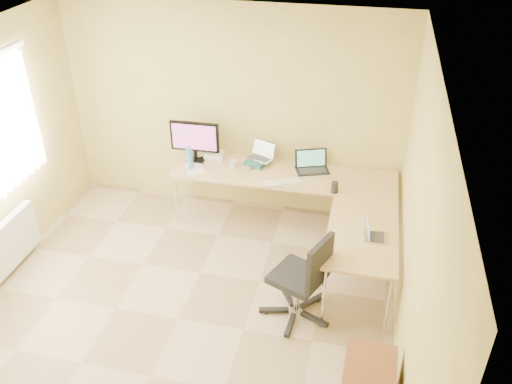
% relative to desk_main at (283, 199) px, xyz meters
% --- Properties ---
extents(floor, '(4.50, 4.50, 0.00)m').
position_rel_desk_main_xyz_m(floor, '(-0.72, -1.85, -0.36)').
color(floor, tan).
rests_on(floor, ground).
extents(ceiling, '(4.50, 4.50, 0.00)m').
position_rel_desk_main_xyz_m(ceiling, '(-0.72, -1.85, 2.24)').
color(ceiling, white).
rests_on(ceiling, ground).
extents(wall_back, '(4.50, 0.00, 4.50)m').
position_rel_desk_main_xyz_m(wall_back, '(-0.72, 0.40, 0.93)').
color(wall_back, tan).
rests_on(wall_back, ground).
extents(wall_right, '(0.00, 4.50, 4.50)m').
position_rel_desk_main_xyz_m(wall_right, '(1.38, -1.85, 0.93)').
color(wall_right, tan).
rests_on(wall_right, ground).
extents(desk_main, '(2.65, 0.70, 0.73)m').
position_rel_desk_main_xyz_m(desk_main, '(0.00, 0.00, 0.00)').
color(desk_main, tan).
rests_on(desk_main, ground).
extents(desk_return, '(0.70, 1.30, 0.73)m').
position_rel_desk_main_xyz_m(desk_return, '(0.98, -1.00, 0.00)').
color(desk_return, tan).
rests_on(desk_return, ground).
extents(monitor, '(0.61, 0.21, 0.52)m').
position_rel_desk_main_xyz_m(monitor, '(-1.13, 0.09, 0.62)').
color(monitor, black).
rests_on(monitor, desk_main).
extents(book_stack, '(0.33, 0.38, 0.05)m').
position_rel_desk_main_xyz_m(book_stack, '(-0.36, 0.20, 0.39)').
color(book_stack, '#215953').
rests_on(book_stack, desk_main).
extents(laptop_center, '(0.37, 0.33, 0.20)m').
position_rel_desk_main_xyz_m(laptop_center, '(-0.34, 0.20, 0.52)').
color(laptop_center, '#B5B2C4').
rests_on(laptop_center, desk_main).
extents(laptop_black, '(0.46, 0.40, 0.24)m').
position_rel_desk_main_xyz_m(laptop_black, '(0.32, 0.14, 0.49)').
color(laptop_black, black).
rests_on(laptop_black, desk_main).
extents(keyboard, '(0.44, 0.29, 0.02)m').
position_rel_desk_main_xyz_m(keyboard, '(0.02, -0.22, 0.37)').
color(keyboard, silver).
rests_on(keyboard, desk_main).
extents(mouse, '(0.12, 0.09, 0.04)m').
position_rel_desk_main_xyz_m(mouse, '(-0.03, -0.30, 0.38)').
color(mouse, silver).
rests_on(mouse, desk_main).
extents(mug, '(0.11, 0.11, 0.10)m').
position_rel_desk_main_xyz_m(mug, '(-0.63, 0.00, 0.42)').
color(mug, silver).
rests_on(mug, desk_main).
extents(cd_stack, '(0.17, 0.17, 0.03)m').
position_rel_desk_main_xyz_m(cd_stack, '(-0.46, 0.01, 0.38)').
color(cd_stack, beige).
rests_on(cd_stack, desk_main).
extents(water_bottle, '(0.08, 0.08, 0.28)m').
position_rel_desk_main_xyz_m(water_bottle, '(-1.13, -0.13, 0.51)').
color(water_bottle, '#4F8CBB').
rests_on(water_bottle, desk_main).
extents(papers, '(0.31, 0.35, 0.01)m').
position_rel_desk_main_xyz_m(papers, '(-1.08, -0.11, 0.37)').
color(papers, white).
rests_on(papers, desk_main).
extents(white_box, '(0.24, 0.18, 0.09)m').
position_rel_desk_main_xyz_m(white_box, '(-0.91, 0.20, 0.41)').
color(white_box, white).
rests_on(white_box, desk_main).
extents(desk_fan, '(0.30, 0.30, 0.30)m').
position_rel_desk_main_xyz_m(desk_fan, '(-1.13, 0.20, 0.51)').
color(desk_fan, white).
rests_on(desk_fan, desk_main).
extents(black_cup, '(0.10, 0.10, 0.13)m').
position_rel_desk_main_xyz_m(black_cup, '(0.62, -0.30, 0.43)').
color(black_cup, black).
rests_on(black_cup, desk_main).
extents(laptop_return, '(0.29, 0.23, 0.19)m').
position_rel_desk_main_xyz_m(laptop_return, '(1.10, -1.07, 0.46)').
color(laptop_return, silver).
rests_on(laptop_return, desk_return).
extents(office_chair, '(0.78, 0.78, 1.00)m').
position_rel_desk_main_xyz_m(office_chair, '(0.40, -1.51, 0.14)').
color(office_chair, black).
rests_on(office_chair, ground).
extents(radiator, '(0.09, 0.80, 0.55)m').
position_rel_desk_main_xyz_m(radiator, '(-2.75, -1.45, -0.02)').
color(radiator, white).
rests_on(radiator, ground).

